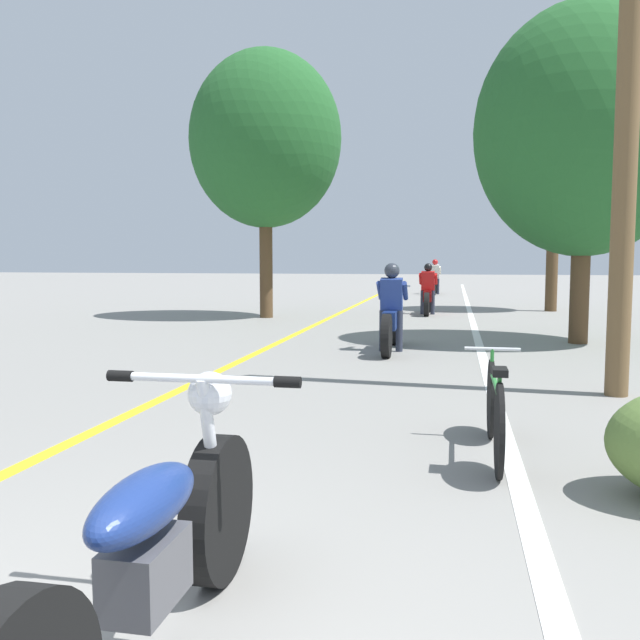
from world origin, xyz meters
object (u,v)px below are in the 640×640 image
at_px(roadside_tree_right_far, 556,141).
at_px(motorcycle_rider_mid, 428,295).
at_px(bicycle_parked, 495,410).
at_px(utility_pole, 631,27).
at_px(motorcycle_foreground, 151,554).
at_px(roadside_tree_left, 265,140).
at_px(motorcycle_rider_lead, 391,318).
at_px(motorcycle_rider_far, 435,281).
at_px(roadside_tree_right_near, 585,131).

relative_size(roadside_tree_right_far, motorcycle_rider_mid, 3.21).
bearing_deg(roadside_tree_right_far, bicycle_parked, -99.13).
bearing_deg(utility_pole, motorcycle_foreground, -116.65).
bearing_deg(roadside_tree_left, motorcycle_rider_lead, -56.60).
xyz_separation_m(roadside_tree_right_far, bicycle_parked, (-2.33, -14.48, -4.27)).
bearing_deg(roadside_tree_left, motorcycle_foreground, -75.89).
bearing_deg(roadside_tree_left, roadside_tree_right_far, 25.86).
distance_m(roadside_tree_left, motorcycle_rider_far, 12.96).
xyz_separation_m(utility_pole, bicycle_parked, (-1.41, -2.54, -3.47)).
relative_size(roadside_tree_left, motorcycle_rider_mid, 3.26).
bearing_deg(motorcycle_rider_mid, bicycle_parked, -85.62).
xyz_separation_m(roadside_tree_left, bicycle_parked, (4.85, -11.00, -3.96)).
height_order(motorcycle_foreground, motorcycle_rider_lead, motorcycle_rider_lead).
xyz_separation_m(roadside_tree_left, motorcycle_rider_lead, (3.58, -5.43, -3.78)).
bearing_deg(bicycle_parked, roadside_tree_right_far, 80.87).
bearing_deg(motorcycle_rider_far, roadside_tree_right_far, -67.76).
bearing_deg(bicycle_parked, roadside_tree_right_near, 75.84).
bearing_deg(motorcycle_rider_mid, motorcycle_foreground, -91.32).
bearing_deg(motorcycle_rider_far, roadside_tree_right_near, -79.55).
relative_size(motorcycle_rider_mid, motorcycle_rider_far, 0.92).
height_order(utility_pole, motorcycle_rider_lead, utility_pole).
bearing_deg(motorcycle_foreground, bicycle_parked, 65.52).
distance_m(utility_pole, motorcycle_rider_mid, 11.04).
bearing_deg(roadside_tree_left, motorcycle_rider_mid, 25.00).
height_order(roadside_tree_right_far, motorcycle_rider_far, roadside_tree_right_far).
relative_size(motorcycle_foreground, bicycle_parked, 1.26).
bearing_deg(motorcycle_rider_lead, roadside_tree_right_near, 27.30).
height_order(roadside_tree_right_far, motorcycle_rider_lead, roadside_tree_right_far).
xyz_separation_m(roadside_tree_right_far, roadside_tree_left, (-7.18, -3.48, -0.31)).
bearing_deg(motorcycle_rider_mid, utility_pole, -76.85).
height_order(motorcycle_rider_lead, bicycle_parked, motorcycle_rider_lead).
relative_size(roadside_tree_right_far, motorcycle_foreground, 2.96).
xyz_separation_m(utility_pole, roadside_tree_right_near, (0.39, 4.62, -0.22)).
bearing_deg(roadside_tree_left, roadside_tree_right_near, -29.94).
bearing_deg(utility_pole, roadside_tree_right_near, 85.15).
distance_m(motorcycle_foreground, bicycle_parked, 3.25).
bearing_deg(roadside_tree_right_far, motorcycle_rider_far, 112.24).
bearing_deg(utility_pole, motorcycle_rider_lead, 131.61).
distance_m(roadside_tree_right_far, motorcycle_foreground, 18.30).
xyz_separation_m(roadside_tree_right_far, motorcycle_rider_mid, (-3.31, -1.67, -4.12)).
relative_size(utility_pole, motorcycle_rider_lead, 3.41).
height_order(motorcycle_foreground, bicycle_parked, motorcycle_foreground).
height_order(roadside_tree_right_far, roadside_tree_left, roadside_tree_left).
height_order(roadside_tree_right_near, motorcycle_foreground, roadside_tree_right_near).
height_order(roadside_tree_left, bicycle_parked, roadside_tree_left).
relative_size(motorcycle_rider_lead, motorcycle_rider_far, 1.02).
distance_m(utility_pole, roadside_tree_right_near, 4.64).
xyz_separation_m(motorcycle_foreground, motorcycle_rider_far, (0.26, 25.76, 0.10)).
xyz_separation_m(motorcycle_foreground, bicycle_parked, (1.35, 2.95, -0.08)).
distance_m(utility_pole, roadside_tree_left, 10.53).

